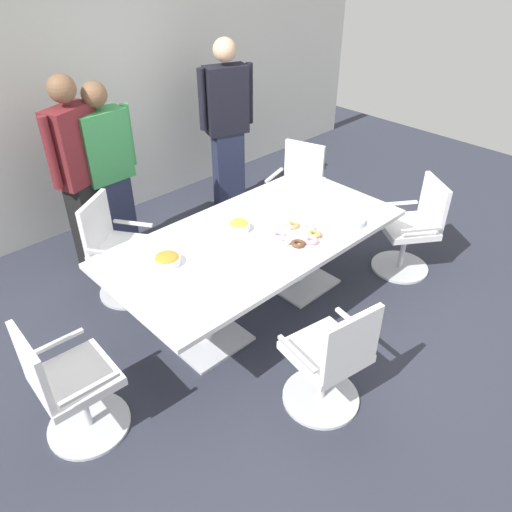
% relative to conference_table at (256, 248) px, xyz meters
% --- Properties ---
extents(ground_plane, '(10.00, 10.00, 0.01)m').
position_rel_conference_table_xyz_m(ground_plane, '(0.00, 0.00, -0.63)').
color(ground_plane, '#2D303D').
extents(back_wall, '(8.00, 0.10, 2.80)m').
position_rel_conference_table_xyz_m(back_wall, '(0.00, 2.40, 0.77)').
color(back_wall, silver).
rests_on(back_wall, ground).
extents(conference_table, '(2.40, 1.20, 0.75)m').
position_rel_conference_table_xyz_m(conference_table, '(0.00, 0.00, 0.00)').
color(conference_table, silver).
rests_on(conference_table, ground).
extents(office_chair_0, '(0.57, 0.57, 0.91)m').
position_rel_conference_table_xyz_m(office_chair_0, '(-1.70, -0.10, -0.22)').
color(office_chair_0, silver).
rests_on(office_chair_0, ground).
extents(office_chair_1, '(0.63, 0.63, 0.91)m').
position_rel_conference_table_xyz_m(office_chair_1, '(-0.36, -1.08, -0.22)').
color(office_chair_1, silver).
rests_on(office_chair_1, ground).
extents(office_chair_2, '(0.75, 0.75, 0.91)m').
position_rel_conference_table_xyz_m(office_chair_2, '(1.47, -0.56, -0.22)').
color(office_chair_2, silver).
rests_on(office_chair_2, ground).
extents(office_chair_3, '(0.68, 0.68, 0.91)m').
position_rel_conference_table_xyz_m(office_chair_3, '(1.28, 0.71, -0.22)').
color(office_chair_3, silver).
rests_on(office_chair_3, ground).
extents(office_chair_4, '(0.75, 0.75, 0.91)m').
position_rel_conference_table_xyz_m(office_chair_4, '(-0.69, 1.01, -0.22)').
color(office_chair_4, silver).
rests_on(office_chair_4, ground).
extents(person_standing_0, '(0.60, 0.36, 1.80)m').
position_rel_conference_table_xyz_m(person_standing_0, '(-0.62, 1.61, 0.32)').
color(person_standing_0, black).
rests_on(person_standing_0, ground).
extents(person_standing_1, '(0.61, 0.23, 1.70)m').
position_rel_conference_table_xyz_m(person_standing_1, '(-0.36, 1.59, 0.26)').
color(person_standing_1, '#232842').
rests_on(person_standing_1, ground).
extents(person_standing_2, '(0.60, 0.35, 1.85)m').
position_rel_conference_table_xyz_m(person_standing_2, '(1.10, 1.60, 0.35)').
color(person_standing_2, '#232842').
rests_on(person_standing_2, ground).
extents(snack_bowl_chips_yellow, '(0.17, 0.17, 0.09)m').
position_rel_conference_table_xyz_m(snack_bowl_chips_yellow, '(-0.05, 0.15, 0.17)').
color(snack_bowl_chips_yellow, white).
rests_on(snack_bowl_chips_yellow, conference_table).
extents(snack_bowl_chips_orange, '(0.20, 0.20, 0.08)m').
position_rel_conference_table_xyz_m(snack_bowl_chips_orange, '(-0.73, 0.16, 0.16)').
color(snack_bowl_chips_orange, white).
rests_on(snack_bowl_chips_orange, conference_table).
extents(donut_platter, '(0.39, 0.39, 0.04)m').
position_rel_conference_table_xyz_m(donut_platter, '(0.21, -0.24, 0.15)').
color(donut_platter, white).
rests_on(donut_platter, conference_table).
extents(plate_stack, '(0.22, 0.22, 0.05)m').
position_rel_conference_table_xyz_m(plate_stack, '(0.68, -0.41, 0.15)').
color(plate_stack, white).
rests_on(plate_stack, conference_table).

